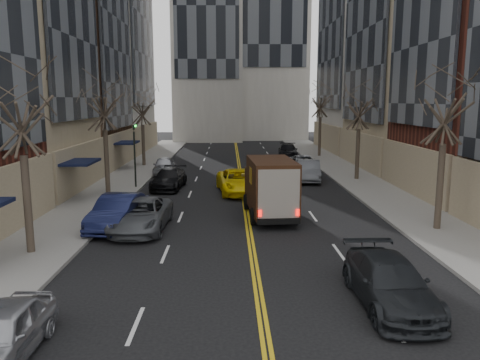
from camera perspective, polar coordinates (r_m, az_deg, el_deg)
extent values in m
cube|color=slate|center=(38.33, -13.48, 0.46)|extent=(4.00, 66.00, 0.15)
cube|color=slate|center=(38.76, 13.52, 0.55)|extent=(4.00, 66.00, 0.15)
cube|color=#4C301E|center=(45.77, -20.79, 16.56)|extent=(9.00, 12.00, 24.00)
cube|color=black|center=(44.68, -14.93, 18.60)|extent=(0.20, 10.56, 19.20)
cube|color=black|center=(29.65, -19.16, 2.07)|extent=(2.00, 3.00, 0.15)
cube|color=black|center=(30.08, -20.68, 0.06)|extent=(0.20, 3.00, 2.50)
cube|color=black|center=(42.14, -13.81, 4.45)|extent=(2.00, 3.00, 0.15)
cube|color=black|center=(42.44, -14.94, 3.01)|extent=(0.20, 3.00, 2.50)
cube|color=tan|center=(45.95, 21.53, 19.02)|extent=(10.00, 14.00, 28.00)
cube|color=#B7B2A8|center=(60.25, 17.03, 19.78)|extent=(12.00, 15.00, 34.00)
cylinder|color=#382D23|center=(20.04, -24.48, -2.72)|extent=(0.30, 0.30, 3.83)
cylinder|color=#382D23|center=(31.24, -15.94, 2.18)|extent=(0.30, 0.30, 4.05)
cylinder|color=#382D23|center=(43.89, -11.70, 4.20)|extent=(0.30, 0.30, 3.69)
cylinder|color=#382D23|center=(23.46, 23.18, -0.75)|extent=(0.30, 0.30, 3.96)
cylinder|color=#382D23|center=(36.53, 14.13, 3.10)|extent=(0.30, 0.30, 3.78)
cylinder|color=#382D23|center=(51.06, 9.69, 5.27)|extent=(0.30, 0.30, 4.14)
cylinder|color=black|center=(32.88, -12.70, 2.46)|extent=(0.12, 0.12, 3.80)
imported|color=black|center=(32.67, -12.85, 6.55)|extent=(0.15, 0.18, 0.90)
sphere|color=#0CE526|center=(32.55, -12.62, 6.46)|extent=(0.14, 0.14, 0.14)
cube|color=black|center=(24.60, 3.66, -3.42)|extent=(2.32, 5.80, 0.27)
cube|color=black|center=(26.44, 3.00, -0.52)|extent=(2.18, 1.64, 1.86)
cube|color=black|center=(23.86, 3.87, -0.68)|extent=(2.41, 4.48, 2.66)
cube|color=black|center=(21.98, 4.74, -5.04)|extent=(2.05, 0.29, 0.27)
cube|color=red|center=(21.73, 2.45, -4.09)|extent=(0.16, 0.06, 0.31)
cube|color=red|center=(22.03, 7.04, -3.97)|extent=(0.16, 0.06, 0.31)
cube|color=gold|center=(23.67, 1.28, 0.57)|extent=(0.09, 0.80, 0.80)
cube|color=gold|center=(24.01, 6.42, 0.64)|extent=(0.09, 0.80, 0.80)
cylinder|color=black|center=(26.28, 0.78, -2.68)|extent=(0.30, 0.87, 0.85)
cylinder|color=black|center=(26.58, 5.28, -2.59)|extent=(0.30, 0.87, 0.85)
cylinder|color=black|center=(23.02, 1.64, -4.48)|extent=(0.30, 0.87, 0.85)
cylinder|color=black|center=(23.35, 6.77, -4.34)|extent=(0.30, 0.87, 0.85)
imported|color=black|center=(14.96, 17.78, -11.81)|extent=(2.01, 4.88, 1.41)
cube|color=black|center=(15.39, 17.03, -8.92)|extent=(0.13, 0.04, 0.09)
cube|color=blue|center=(15.36, 17.07, -8.95)|extent=(0.10, 0.01, 0.06)
imported|color=yellow|center=(30.81, -0.15, -0.19)|extent=(3.20, 5.79, 1.53)
imported|color=black|center=(26.06, 3.93, -1.60)|extent=(0.59, 0.78, 1.93)
imported|color=#B0B2B8|center=(12.86, -27.09, -16.36)|extent=(1.57, 3.85, 1.31)
imported|color=#13183C|center=(23.13, -14.66, -3.79)|extent=(2.19, 4.99, 1.60)
imported|color=#4D5055|center=(22.58, -11.99, -4.19)|extent=(2.56, 5.30, 1.45)
imported|color=black|center=(32.71, -8.65, 0.14)|extent=(2.34, 4.91, 1.38)
imported|color=#9D9FA5|center=(39.11, -9.23, 1.72)|extent=(1.92, 4.27, 1.43)
imported|color=#505359|center=(35.79, 8.37, 1.11)|extent=(2.22, 4.88, 1.55)
imported|color=#B7BAC0|center=(40.86, 7.73, 2.04)|extent=(2.36, 4.87, 1.33)
imported|color=black|center=(50.10, 5.86, 3.55)|extent=(2.52, 5.14, 1.44)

